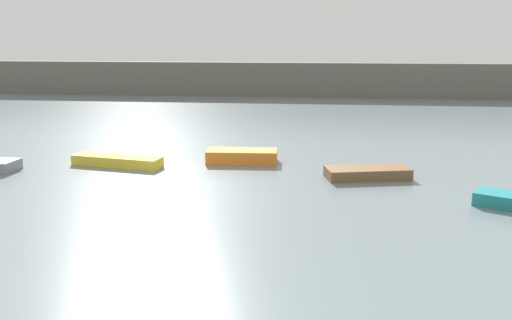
# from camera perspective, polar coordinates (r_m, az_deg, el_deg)

# --- Properties ---
(ground_plane) EXTENTS (120.00, 120.00, 0.00)m
(ground_plane) POSITION_cam_1_polar(r_m,az_deg,el_deg) (19.83, -9.28, -3.12)
(ground_plane) COLOR slate
(embankment_wall) EXTENTS (80.00, 1.20, 2.90)m
(embankment_wall) POSITION_cam_1_polar(r_m,az_deg,el_deg) (48.10, -0.09, 8.33)
(embankment_wall) COLOR #666056
(embankment_wall) RESTS_ON ground_plane
(rowboat_yellow) EXTENTS (3.97, 1.62, 0.41)m
(rowboat_yellow) POSITION_cam_1_polar(r_m,az_deg,el_deg) (23.82, -14.15, -0.09)
(rowboat_yellow) COLOR gold
(rowboat_yellow) RESTS_ON ground_plane
(rowboat_orange) EXTENTS (3.06, 1.35, 0.54)m
(rowboat_orange) POSITION_cam_1_polar(r_m,az_deg,el_deg) (23.71, -1.45, 0.41)
(rowboat_orange) COLOR orange
(rowboat_orange) RESTS_ON ground_plane
(rowboat_brown) EXTENTS (3.37, 1.90, 0.41)m
(rowboat_brown) POSITION_cam_1_polar(r_m,az_deg,el_deg) (21.60, 11.43, -1.30)
(rowboat_brown) COLOR brown
(rowboat_brown) RESTS_ON ground_plane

